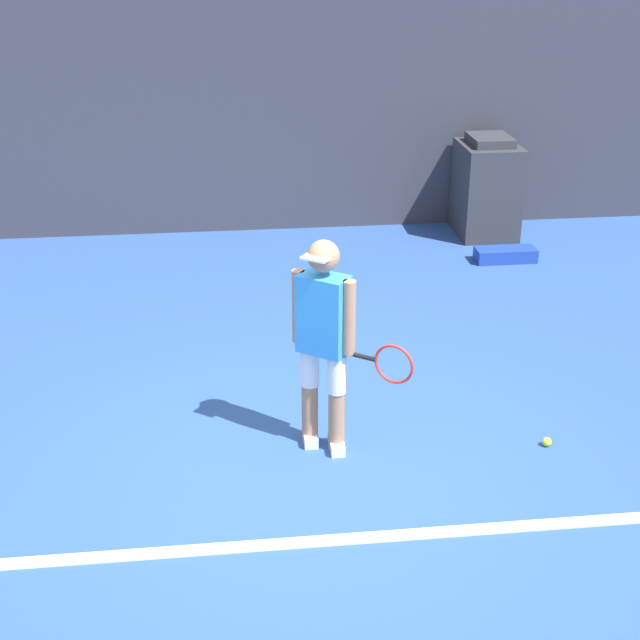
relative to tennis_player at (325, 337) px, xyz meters
name	(u,v)px	position (x,y,z in m)	size (l,w,h in m)	color
ground_plane	(306,477)	(-0.18, -0.38, -0.87)	(24.00, 24.00, 0.00)	#2D5193
back_wall	(259,113)	(-0.18, 5.05, 0.55)	(24.00, 0.10, 2.85)	#383842
court_baseline	(317,541)	(-0.18, -1.09, -0.87)	(21.60, 0.10, 0.01)	white
tennis_player	(325,337)	(0.00, 0.00, 0.00)	(0.77, 0.59, 1.58)	#A37556
tennis_ball	(547,442)	(1.61, -0.19, -0.84)	(0.07, 0.07, 0.07)	#D1E533
covered_chair	(486,188)	(2.49, 4.54, -0.30)	(0.67, 0.83, 1.20)	#333338
equipment_bag	(505,255)	(2.47, 3.58, -0.80)	(0.67, 0.26, 0.15)	#1E3D99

